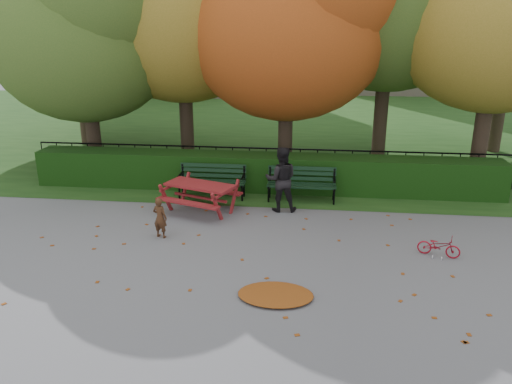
# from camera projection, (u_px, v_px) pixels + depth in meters

# --- Properties ---
(ground) EXTENTS (90.00, 90.00, 0.00)m
(ground) POSITION_uv_depth(u_px,v_px,m) (240.00, 259.00, 9.94)
(ground) COLOR slate
(ground) RESTS_ON ground
(grass_strip) EXTENTS (90.00, 90.00, 0.00)m
(grass_strip) POSITION_uv_depth(u_px,v_px,m) (284.00, 126.00, 23.13)
(grass_strip) COLOR #193D13
(grass_strip) RESTS_ON ground
(building_right) EXTENTS (9.00, 6.00, 12.00)m
(building_right) POSITION_uv_depth(u_px,v_px,m) (418.00, 1.00, 33.53)
(building_right) COLOR tan
(building_right) RESTS_ON ground
(hedge) EXTENTS (13.00, 0.90, 1.00)m
(hedge) POSITION_uv_depth(u_px,v_px,m) (263.00, 172.00, 14.02)
(hedge) COLOR black
(hedge) RESTS_ON ground
(iron_fence) EXTENTS (14.00, 0.04, 1.02)m
(iron_fence) POSITION_uv_depth(u_px,v_px,m) (266.00, 164.00, 14.76)
(iron_fence) COLOR black
(iron_fence) RESTS_ON ground
(tree_a) EXTENTS (5.88, 5.60, 7.48)m
(tree_a) POSITION_uv_depth(u_px,v_px,m) (89.00, 22.00, 14.33)
(tree_a) COLOR black
(tree_a) RESTS_ON ground
(tree_c) EXTENTS (6.30, 6.00, 8.00)m
(tree_c) POSITION_uv_depth(u_px,v_px,m) (299.00, 10.00, 13.94)
(tree_c) COLOR black
(tree_c) RESTS_ON ground
(bench_left) EXTENTS (1.80, 0.57, 0.88)m
(bench_left) POSITION_uv_depth(u_px,v_px,m) (212.00, 178.00, 13.41)
(bench_left) COLOR black
(bench_left) RESTS_ON ground
(bench_right) EXTENTS (1.80, 0.57, 0.88)m
(bench_right) POSITION_uv_depth(u_px,v_px,m) (302.00, 181.00, 13.14)
(bench_right) COLOR black
(bench_right) RESTS_ON ground
(picnic_table) EXTENTS (2.05, 1.85, 0.82)m
(picnic_table) POSITION_uv_depth(u_px,v_px,m) (200.00, 190.00, 12.29)
(picnic_table) COLOR maroon
(picnic_table) RESTS_ON ground
(leaf_pile) EXTENTS (1.46, 1.15, 0.09)m
(leaf_pile) POSITION_uv_depth(u_px,v_px,m) (276.00, 294.00, 8.54)
(leaf_pile) COLOR #65310E
(leaf_pile) RESTS_ON ground
(leaf_scatter) EXTENTS (9.00, 5.70, 0.01)m
(leaf_scatter) POSITION_uv_depth(u_px,v_px,m) (242.00, 252.00, 10.22)
(leaf_scatter) COLOR #65310E
(leaf_scatter) RESTS_ON ground
(child) EXTENTS (0.38, 0.30, 0.91)m
(child) POSITION_uv_depth(u_px,v_px,m) (160.00, 218.00, 10.83)
(child) COLOR #432615
(child) RESTS_ON ground
(adult) EXTENTS (0.85, 0.70, 1.63)m
(adult) POSITION_uv_depth(u_px,v_px,m) (281.00, 179.00, 12.31)
(adult) COLOR black
(adult) RESTS_ON ground
(bicycle) EXTENTS (0.88, 0.52, 0.44)m
(bicycle) POSITION_uv_depth(u_px,v_px,m) (439.00, 246.00, 10.00)
(bicycle) COLOR maroon
(bicycle) RESTS_ON ground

